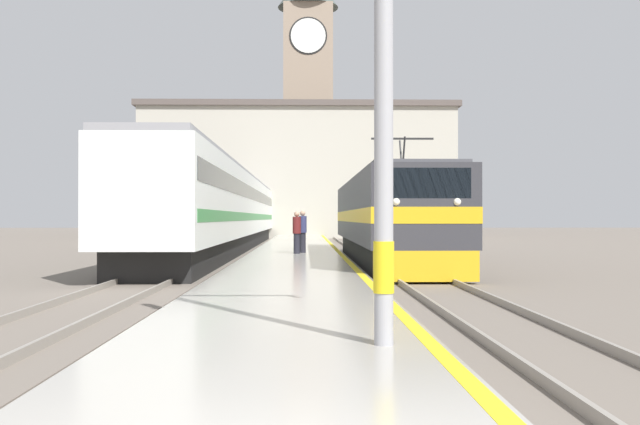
# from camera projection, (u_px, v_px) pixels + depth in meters

# --- Properties ---
(ground_plane) EXTENTS (200.00, 200.00, 0.00)m
(ground_plane) POSITION_uv_depth(u_px,v_px,m) (297.00, 256.00, 34.09)
(ground_plane) COLOR #70665B
(platform) EXTENTS (3.97, 140.00, 0.29)m
(platform) POSITION_uv_depth(u_px,v_px,m) (296.00, 259.00, 29.10)
(platform) COLOR #ADA89E
(platform) RESTS_ON ground
(rail_track_near) EXTENTS (2.84, 140.00, 0.16)m
(rail_track_near) POSITION_uv_depth(u_px,v_px,m) (386.00, 262.00, 29.17)
(rail_track_near) COLOR #70665B
(rail_track_near) RESTS_ON ground
(rail_track_far) EXTENTS (2.84, 140.00, 0.16)m
(rail_track_far) POSITION_uv_depth(u_px,v_px,m) (196.00, 262.00, 29.02)
(rail_track_far) COLOR #70665B
(rail_track_far) RESTS_ON ground
(locomotive_train) EXTENTS (2.92, 19.56, 4.36)m
(locomotive_train) POSITION_uv_depth(u_px,v_px,m) (386.00, 218.00, 29.10)
(locomotive_train) COLOR black
(locomotive_train) RESTS_ON ground
(passenger_train) EXTENTS (2.92, 44.18, 4.15)m
(passenger_train) POSITION_uv_depth(u_px,v_px,m) (228.00, 209.00, 40.78)
(passenger_train) COLOR black
(passenger_train) RESTS_ON ground
(catenary_mast) EXTENTS (2.56, 0.24, 7.47)m
(catenary_mast) POSITION_uv_depth(u_px,v_px,m) (394.00, 19.00, 8.69)
(catenary_mast) COLOR #9E9EA3
(catenary_mast) RESTS_ON platform
(person_on_platform) EXTENTS (0.34, 0.34, 1.78)m
(person_on_platform) POSITION_uv_depth(u_px,v_px,m) (303.00, 230.00, 31.53)
(person_on_platform) COLOR #23232D
(person_on_platform) RESTS_ON platform
(second_waiting_passenger) EXTENTS (0.34, 0.34, 1.74)m
(second_waiting_passenger) POSITION_uv_depth(u_px,v_px,m) (297.00, 231.00, 30.75)
(second_waiting_passenger) COLOR #23232D
(second_waiting_passenger) RESTS_ON platform
(clock_tower) EXTENTS (6.10, 6.10, 27.39)m
(clock_tower) POSITION_uv_depth(u_px,v_px,m) (308.00, 90.00, 75.46)
(clock_tower) COLOR gray
(clock_tower) RESTS_ON ground
(station_building) EXTENTS (27.72, 6.87, 11.71)m
(station_building) POSITION_uv_depth(u_px,v_px,m) (298.00, 171.00, 65.97)
(station_building) COLOR #B7B2A3
(station_building) RESTS_ON ground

